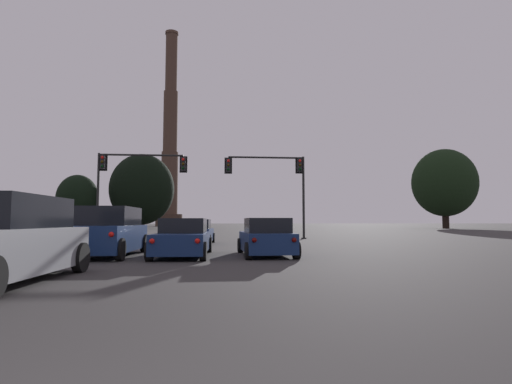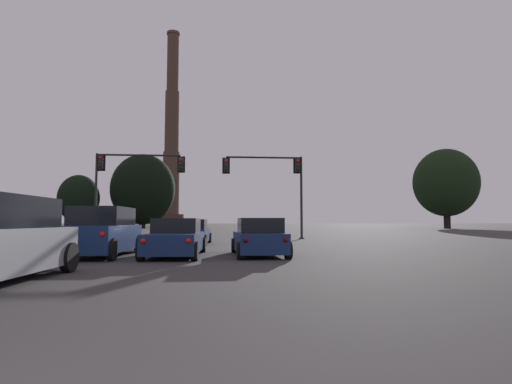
{
  "view_description": "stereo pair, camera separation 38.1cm",
  "coord_description": "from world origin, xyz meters",
  "px_view_note": "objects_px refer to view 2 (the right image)",
  "views": [
    {
      "loc": [
        1.27,
        -1.64,
        1.3
      ],
      "look_at": [
        6.04,
        53.21,
        5.41
      ],
      "focal_mm": 28.0,
      "sensor_mm": 36.0,
      "label": 1
    },
    {
      "loc": [
        1.65,
        -1.67,
        1.3
      ],
      "look_at": [
        6.04,
        53.21,
        5.41
      ],
      "focal_mm": 28.0,
      "sensor_mm": 36.0,
      "label": 2
    }
  ],
  "objects_px": {
    "hatchback_center_lane_front": "(193,233)",
    "traffic_light_overhead_right": "(275,175)",
    "traffic_light_overhead_left": "(126,173)",
    "hatchback_right_lane_second": "(259,238)",
    "smokestack": "(172,149)",
    "sedan_center_lane_second": "(176,238)",
    "suv_left_lane_second": "(102,232)"
  },
  "relations": [
    {
      "from": "hatchback_center_lane_front",
      "to": "smokestack",
      "type": "bearing_deg",
      "value": 100.98
    },
    {
      "from": "smokestack",
      "to": "traffic_light_overhead_right",
      "type": "bearing_deg",
      "value": -77.43
    },
    {
      "from": "hatchback_center_lane_front",
      "to": "suv_left_lane_second",
      "type": "relative_size",
      "value": 0.85
    },
    {
      "from": "sedan_center_lane_second",
      "to": "traffic_light_overhead_left",
      "type": "distance_m",
      "value": 16.14
    },
    {
      "from": "suv_left_lane_second",
      "to": "traffic_light_overhead_right",
      "type": "relative_size",
      "value": 0.78
    },
    {
      "from": "hatchback_right_lane_second",
      "to": "sedan_center_lane_second",
      "type": "xyz_separation_m",
      "value": [
        -3.14,
        0.11,
        0.0
      ]
    },
    {
      "from": "sedan_center_lane_second",
      "to": "suv_left_lane_second",
      "type": "height_order",
      "value": "suv_left_lane_second"
    },
    {
      "from": "hatchback_center_lane_front",
      "to": "sedan_center_lane_second",
      "type": "xyz_separation_m",
      "value": [
        -0.0,
        -8.03,
        0.0
      ]
    },
    {
      "from": "traffic_light_overhead_right",
      "to": "traffic_light_overhead_left",
      "type": "distance_m",
      "value": 11.17
    },
    {
      "from": "hatchback_right_lane_second",
      "to": "sedan_center_lane_second",
      "type": "height_order",
      "value": "hatchback_right_lane_second"
    },
    {
      "from": "suv_left_lane_second",
      "to": "smokestack",
      "type": "distance_m",
      "value": 104.46
    },
    {
      "from": "traffic_light_overhead_right",
      "to": "traffic_light_overhead_left",
      "type": "xyz_separation_m",
      "value": [
        -11.17,
        -0.23,
        0.03
      ]
    },
    {
      "from": "hatchback_right_lane_second",
      "to": "traffic_light_overhead_right",
      "type": "relative_size",
      "value": 0.66
    },
    {
      "from": "traffic_light_overhead_right",
      "to": "traffic_light_overhead_left",
      "type": "relative_size",
      "value": 0.95
    },
    {
      "from": "smokestack",
      "to": "traffic_light_overhead_left",
      "type": "bearing_deg",
      "value": -84.61
    },
    {
      "from": "hatchback_center_lane_front",
      "to": "traffic_light_overhead_left",
      "type": "bearing_deg",
      "value": 132.39
    },
    {
      "from": "sedan_center_lane_second",
      "to": "traffic_light_overhead_right",
      "type": "bearing_deg",
      "value": 70.13
    },
    {
      "from": "traffic_light_overhead_right",
      "to": "hatchback_center_lane_front",
      "type": "bearing_deg",
      "value": -130.12
    },
    {
      "from": "hatchback_center_lane_front",
      "to": "traffic_light_overhead_right",
      "type": "xyz_separation_m",
      "value": [
        5.72,
        6.79,
        4.21
      ]
    },
    {
      "from": "suv_left_lane_second",
      "to": "traffic_light_overhead_right",
      "type": "height_order",
      "value": "traffic_light_overhead_right"
    },
    {
      "from": "suv_left_lane_second",
      "to": "traffic_light_overhead_left",
      "type": "xyz_separation_m",
      "value": [
        -2.63,
        14.38,
        4.0
      ]
    },
    {
      "from": "sedan_center_lane_second",
      "to": "traffic_light_overhead_right",
      "type": "xyz_separation_m",
      "value": [
        5.72,
        14.82,
        4.2
      ]
    },
    {
      "from": "hatchback_center_lane_front",
      "to": "hatchback_right_lane_second",
      "type": "relative_size",
      "value": 1.0
    },
    {
      "from": "traffic_light_overhead_right",
      "to": "smokestack",
      "type": "relative_size",
      "value": 0.11
    },
    {
      "from": "sedan_center_lane_second",
      "to": "traffic_light_overhead_right",
      "type": "distance_m",
      "value": 16.43
    },
    {
      "from": "sedan_center_lane_second",
      "to": "smokestack",
      "type": "bearing_deg",
      "value": 98.89
    },
    {
      "from": "hatchback_right_lane_second",
      "to": "smokestack",
      "type": "distance_m",
      "value": 105.61
    },
    {
      "from": "suv_left_lane_second",
      "to": "traffic_light_overhead_right",
      "type": "bearing_deg",
      "value": 60.62
    },
    {
      "from": "sedan_center_lane_second",
      "to": "suv_left_lane_second",
      "type": "bearing_deg",
      "value": 176.88
    },
    {
      "from": "hatchback_center_lane_front",
      "to": "traffic_light_overhead_left",
      "type": "distance_m",
      "value": 9.52
    },
    {
      "from": "sedan_center_lane_second",
      "to": "traffic_light_overhead_left",
      "type": "xyz_separation_m",
      "value": [
        -5.44,
        14.59,
        4.23
      ]
    },
    {
      "from": "hatchback_right_lane_second",
      "to": "suv_left_lane_second",
      "type": "xyz_separation_m",
      "value": [
        -5.96,
        0.32,
        0.23
      ]
    }
  ]
}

